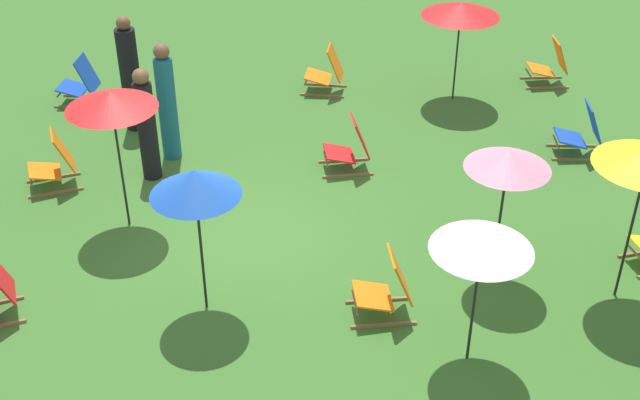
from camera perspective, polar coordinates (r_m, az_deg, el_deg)
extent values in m
plane|color=#386B28|center=(10.94, -6.26, -2.62)|extent=(40.00, 40.00, 0.00)
cube|color=olive|center=(13.50, 16.81, 3.60)|extent=(0.16, 0.76, 0.04)
cube|color=olive|center=(13.13, 17.20, 2.65)|extent=(0.16, 0.76, 0.04)
cube|color=#1947B7|center=(13.17, 16.75, 4.10)|extent=(0.54, 0.50, 0.13)
cube|color=#1947B7|center=(13.13, 18.22, 5.11)|extent=(0.51, 0.32, 0.57)
cylinder|color=olive|center=(13.16, 15.86, 3.86)|extent=(0.44, 0.10, 0.03)
cube|color=olive|center=(15.69, 14.89, 8.11)|extent=(0.09, 0.76, 0.04)
cube|color=olive|center=(15.31, 15.32, 7.41)|extent=(0.09, 0.76, 0.04)
cube|color=orange|center=(15.36, 14.87, 8.62)|extent=(0.51, 0.47, 0.13)
cube|color=orange|center=(15.35, 16.11, 9.54)|extent=(0.50, 0.28, 0.57)
cylinder|color=olive|center=(15.33, 14.11, 8.39)|extent=(0.44, 0.06, 0.03)
cube|color=olive|center=(14.89, 0.37, 7.89)|extent=(0.23, 0.74, 0.04)
cube|color=olive|center=(14.50, 0.13, 7.16)|extent=(0.23, 0.74, 0.04)
cube|color=orange|center=(14.60, -0.14, 8.45)|extent=(0.58, 0.54, 0.13)
cube|color=orange|center=(14.45, 1.05, 9.39)|extent=(0.53, 0.36, 0.57)
cylinder|color=olive|center=(14.66, -0.92, 8.25)|extent=(0.43, 0.14, 0.03)
cube|color=olive|center=(9.87, 3.95, -6.85)|extent=(0.05, 0.76, 0.04)
cube|color=olive|center=(9.55, 4.38, -8.53)|extent=(0.05, 0.76, 0.04)
cube|color=orange|center=(9.53, 3.63, -6.57)|extent=(0.49, 0.44, 0.13)
cube|color=orange|center=(9.40, 5.50, -5.12)|extent=(0.48, 0.26, 0.57)
cylinder|color=olive|center=(9.55, 2.42, -6.98)|extent=(0.44, 0.04, 0.03)
cylinder|color=olive|center=(10.97, 20.85, -3.48)|extent=(0.44, 0.08, 0.03)
cube|color=olive|center=(12.53, 1.63, 2.72)|extent=(0.04, 0.76, 0.04)
cube|color=olive|center=(12.16, 1.92, 1.69)|extent=(0.04, 0.76, 0.04)
cube|color=red|center=(12.21, 1.33, 3.20)|extent=(0.48, 0.43, 0.13)
cube|color=red|center=(12.11, 2.75, 4.43)|extent=(0.48, 0.25, 0.57)
cylinder|color=olive|center=(12.22, 0.39, 2.86)|extent=(0.44, 0.03, 0.03)
cube|color=olive|center=(12.71, -17.77, 1.48)|extent=(0.19, 0.75, 0.04)
cube|color=olive|center=(12.33, -17.63, 0.47)|extent=(0.19, 0.75, 0.04)
cube|color=orange|center=(12.40, -18.35, 1.89)|extent=(0.56, 0.52, 0.13)
cube|color=orange|center=(12.26, -17.19, 3.26)|extent=(0.52, 0.34, 0.57)
cylinder|color=olive|center=(12.44, -19.20, 1.45)|extent=(0.44, 0.12, 0.03)
cube|color=olive|center=(15.03, -15.81, 6.85)|extent=(0.20, 0.75, 0.04)
cube|color=olive|center=(14.67, -16.37, 6.09)|extent=(0.20, 0.75, 0.04)
cube|color=#1947B7|center=(14.78, -16.60, 7.35)|extent=(0.56, 0.53, 0.13)
cube|color=#1947B7|center=(14.56, -15.66, 8.33)|extent=(0.52, 0.35, 0.57)
cylinder|color=olive|center=(14.89, -17.28, 7.12)|extent=(0.44, 0.13, 0.03)
cylinder|color=black|center=(9.32, -8.18, -2.95)|extent=(0.03, 0.03, 1.82)
cone|color=#194CB2|center=(8.89, -8.57, 1.19)|extent=(0.99, 0.99, 0.30)
cylinder|color=black|center=(9.99, 20.56, -1.73)|extent=(0.03, 0.03, 1.97)
cylinder|color=black|center=(14.27, 9.36, 9.95)|extent=(0.03, 0.03, 1.70)
cone|color=red|center=(13.99, 9.64, 12.79)|extent=(1.29, 1.29, 0.23)
cylinder|color=black|center=(9.96, 12.24, -1.15)|extent=(0.03, 0.03, 1.73)
cone|color=pink|center=(9.55, 12.78, 2.72)|extent=(0.99, 0.99, 0.22)
cylinder|color=black|center=(8.76, 10.55, -6.68)|extent=(0.03, 0.03, 1.64)
cone|color=white|center=(8.31, 11.05, -2.76)|extent=(1.05, 1.05, 0.21)
cylinder|color=black|center=(10.93, -13.54, 2.57)|extent=(0.03, 0.03, 1.93)
cone|color=red|center=(10.53, -14.15, 6.67)|extent=(1.14, 1.14, 0.22)
cylinder|color=#195972|center=(12.50, -10.40, 6.16)|extent=(0.32, 0.32, 1.60)
sphere|color=brown|center=(12.13, -10.82, 9.97)|extent=(0.23, 0.23, 0.23)
cylinder|color=black|center=(12.05, -11.74, 4.62)|extent=(0.31, 0.31, 1.48)
sphere|color=brown|center=(11.69, -12.20, 8.26)|extent=(0.23, 0.23, 0.23)
cylinder|color=black|center=(13.46, -12.84, 8.03)|extent=(0.37, 0.37, 1.66)
sphere|color=brown|center=(13.11, -13.34, 11.71)|extent=(0.22, 0.22, 0.22)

